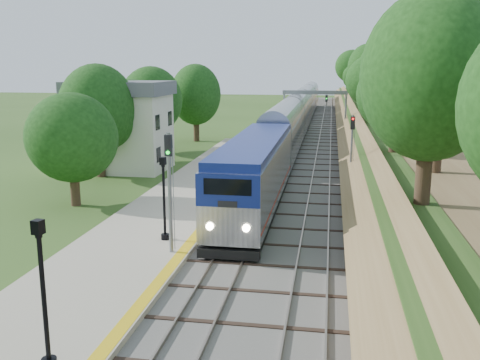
% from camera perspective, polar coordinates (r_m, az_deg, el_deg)
% --- Properties ---
extents(ground, '(320.00, 320.00, 0.00)m').
position_cam_1_polar(ground, '(18.84, -6.18, -17.78)').
color(ground, '#2D4C19').
rests_on(ground, ground).
extents(trackbed, '(9.50, 170.00, 0.28)m').
position_cam_1_polar(trackbed, '(76.30, 7.62, 5.01)').
color(trackbed, '#4C4944').
rests_on(trackbed, ground).
extents(platform, '(6.40, 68.00, 0.38)m').
position_cam_1_polar(platform, '(34.42, -7.33, -3.45)').
color(platform, '#AA9F89').
rests_on(platform, ground).
extents(yellow_stripe, '(0.55, 68.00, 0.01)m').
position_cam_1_polar(yellow_stripe, '(33.66, -2.68, -3.38)').
color(yellow_stripe, gold).
rests_on(yellow_stripe, platform).
extents(embankment, '(10.64, 170.00, 11.70)m').
position_cam_1_polar(embankment, '(76.26, 13.97, 6.19)').
color(embankment, brown).
rests_on(embankment, ground).
extents(station_building, '(8.60, 6.60, 8.00)m').
position_cam_1_polar(station_building, '(49.61, -12.53, 5.72)').
color(station_building, beige).
rests_on(station_building, ground).
extents(signal_gantry, '(8.40, 0.38, 6.20)m').
position_cam_1_polar(signal_gantry, '(70.85, 7.96, 8.32)').
color(signal_gantry, slate).
rests_on(signal_gantry, ground).
extents(trees_behind_platform, '(7.82, 53.32, 7.21)m').
position_cam_1_polar(trees_behind_platform, '(39.92, -13.79, 4.81)').
color(trees_behind_platform, '#332316').
rests_on(trees_behind_platform, ground).
extents(train, '(3.12, 103.85, 4.59)m').
position_cam_1_polar(train, '(75.11, 6.10, 6.69)').
color(train, black).
rests_on(train, trackbed).
extents(lamppost_mid, '(0.46, 0.46, 4.67)m').
position_cam_1_polar(lamppost_mid, '(17.22, -20.15, -12.31)').
color(lamppost_mid, black).
rests_on(lamppost_mid, platform).
extents(lamppost_far, '(0.44, 0.44, 4.41)m').
position_cam_1_polar(lamppost_far, '(28.11, -8.09, -2.47)').
color(lamppost_far, black).
rests_on(lamppost_far, platform).
extents(signal_platform, '(0.35, 0.28, 5.91)m').
position_cam_1_polar(signal_platform, '(25.79, -7.54, 0.02)').
color(signal_platform, slate).
rests_on(signal_platform, platform).
extents(signal_farside, '(0.32, 0.25, 5.76)m').
position_cam_1_polar(signal_farside, '(39.72, 11.83, 3.57)').
color(signal_farside, slate).
rests_on(signal_farside, ground).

